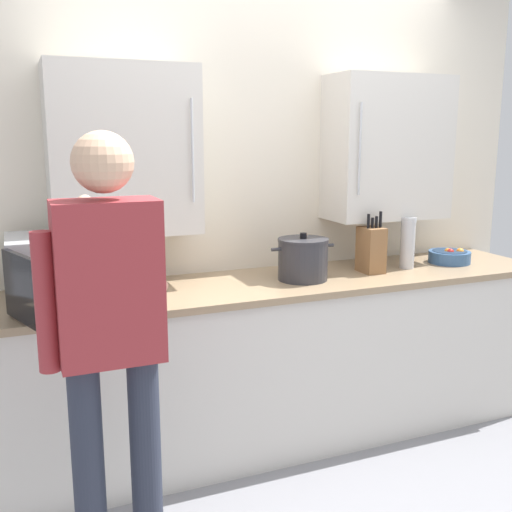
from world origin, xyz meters
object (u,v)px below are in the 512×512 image
object	(u,v)px
microwave_oven	(64,268)
knife_block	(371,249)
stock_pot	(303,259)
person_figure	(110,331)
thermos_flask	(408,243)
fruit_bowl	(450,256)

from	to	relation	value
microwave_oven	knife_block	bearing A→B (deg)	-2.01
stock_pot	microwave_oven	bearing A→B (deg)	176.55
microwave_oven	knife_block	size ratio (longest dim) A/B	2.24
stock_pot	person_figure	world-z (taller)	person_figure
stock_pot	person_figure	bearing A→B (deg)	-145.39
thermos_flask	microwave_oven	bearing A→B (deg)	178.61
stock_pot	knife_block	size ratio (longest dim) A/B	1.06
stock_pot	person_figure	size ratio (longest dim) A/B	0.22
microwave_oven	stock_pot	xyz separation A→B (m)	(1.19, -0.07, -0.04)
knife_block	fruit_bowl	size ratio (longest dim) A/B	1.39
microwave_oven	knife_block	xyz separation A→B (m)	(1.62, -0.06, -0.02)
microwave_oven	thermos_flask	world-z (taller)	microwave_oven
person_figure	fruit_bowl	bearing A→B (deg)	21.09
person_figure	knife_block	bearing A→B (deg)	26.96
stock_pot	thermos_flask	distance (m)	0.68
microwave_oven	fruit_bowl	size ratio (longest dim) A/B	3.12
microwave_oven	thermos_flask	bearing A→B (deg)	-1.39
fruit_bowl	thermos_flask	bearing A→B (deg)	-176.45
microwave_oven	fruit_bowl	distance (m)	2.20
knife_block	person_figure	xyz separation A→B (m)	(-1.55, -0.79, -0.03)
thermos_flask	stock_pot	bearing A→B (deg)	-177.78
microwave_oven	fruit_bowl	xyz separation A→B (m)	(2.20, -0.03, -0.11)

